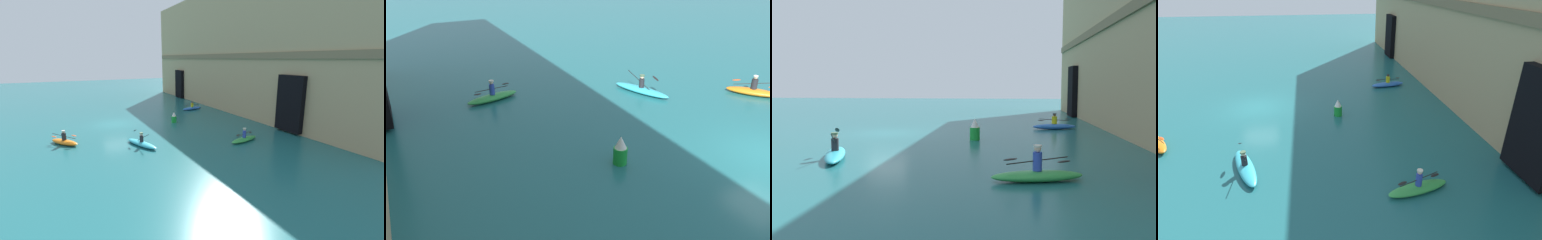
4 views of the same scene
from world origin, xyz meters
The scene contains 7 objects.
ground_plane centered at (0.00, 0.00, 0.00)m, with size 120.00×120.00×0.00m, color #1E6066.
cliff_bluff centered at (-1.80, 16.72, 7.74)m, with size 42.53×6.13×15.54m.
kayak_green centered at (10.86, 8.41, 0.22)m, with size 1.38×3.02×1.14m.
kayak_orange centered at (4.98, -4.88, 0.24)m, with size 2.76×2.33×1.14m.
kayak_blue centered at (-3.20, 10.69, 0.23)m, with size 1.25×3.01×1.08m.
kayak_cyan centered at (8.11, 0.54, 0.21)m, with size 3.57×1.96×1.20m.
marker_buoy centered at (2.26, 5.75, 0.54)m, with size 0.55×0.55×1.17m.
Camera 1 is at (27.00, -4.57, 6.68)m, focal length 24.00 mm.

